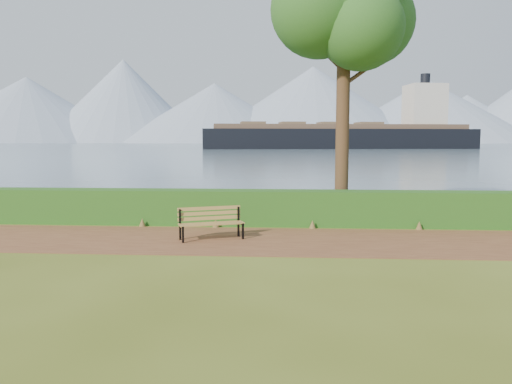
{
  "coord_description": "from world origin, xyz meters",
  "views": [
    {
      "loc": [
        0.95,
        -11.65,
        2.45
      ],
      "look_at": [
        0.09,
        1.2,
        1.1
      ],
      "focal_mm": 35.0,
      "sensor_mm": 36.0,
      "label": 1
    }
  ],
  "objects": [
    {
      "name": "water",
      "position": [
        0.0,
        260.0,
        0.01
      ],
      "size": [
        700.0,
        510.0,
        0.0
      ],
      "primitive_type": "cube",
      "color": "#485F75",
      "rests_on": "ground"
    },
    {
      "name": "bench",
      "position": [
        -0.98,
        0.42,
        0.46
      ],
      "size": [
        1.65,
        1.03,
        0.8
      ],
      "rotation": [
        0.0,
        0.0,
        0.39
      ],
      "color": "black",
      "rests_on": "ground"
    },
    {
      "name": "hedge",
      "position": [
        0.0,
        2.6,
        0.5
      ],
      "size": [
        32.0,
        0.85,
        1.0
      ],
      "primitive_type": "cube",
      "color": "#154915",
      "rests_on": "ground"
    },
    {
      "name": "path",
      "position": [
        0.0,
        0.3,
        0.01
      ],
      "size": [
        40.0,
        3.4,
        0.01
      ],
      "primitive_type": "cube",
      "color": "brown",
      "rests_on": "ground"
    },
    {
      "name": "mountains",
      "position": [
        -9.17,
        406.05,
        27.7
      ],
      "size": [
        585.0,
        190.0,
        70.0
      ],
      "color": "#7F91A9",
      "rests_on": "ground"
    },
    {
      "name": "ground",
      "position": [
        0.0,
        0.0,
        0.0
      ],
      "size": [
        140.0,
        140.0,
        0.0
      ],
      "primitive_type": "plane",
      "color": "#4A5518",
      "rests_on": "ground"
    },
    {
      "name": "tree",
      "position": [
        2.51,
        3.37,
        6.33
      ],
      "size": [
        4.26,
        3.55,
        8.52
      ],
      "rotation": [
        0.0,
        0.0,
        0.16
      ],
      "color": "#382017",
      "rests_on": "ground"
    },
    {
      "name": "cargo_ship",
      "position": [
        16.96,
        125.16,
        3.32
      ],
      "size": [
        74.34,
        23.4,
        22.29
      ],
      "rotation": [
        0.0,
        0.0,
        0.16
      ],
      "color": "black",
      "rests_on": "ground"
    }
  ]
}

